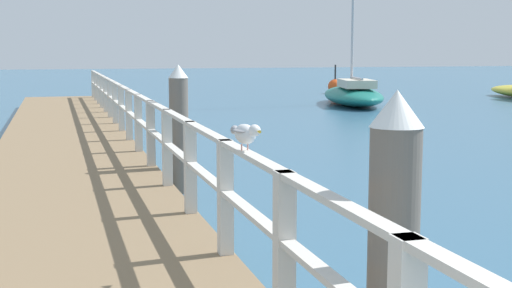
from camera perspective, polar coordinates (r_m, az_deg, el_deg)
The scene contains 7 objects.
pier_deck at distance 13.80m, azimuth -15.08°, elevation -0.62°, with size 2.50×27.15×0.38m, color #846B4C.
pier_railing at distance 13.78m, azimuth -10.31°, elevation 2.87°, with size 0.12×25.67×0.99m.
dock_piling_near at distance 3.95m, azimuth 11.07°, elevation -9.47°, with size 0.29×0.29×1.91m.
dock_piling_far at distance 10.40m, azimuth -6.28°, elevation 1.26°, with size 0.29×0.29×1.91m.
seagull_foreground at distance 5.24m, azimuth -0.85°, elevation 0.90°, with size 0.21×0.48×0.21m.
boat_0 at distance 27.19m, azimuth 7.90°, elevation 4.03°, with size 3.28×6.15×7.25m.
channel_buoy at distance 34.34m, azimuth 6.45°, elevation 4.69°, with size 0.70×0.70×1.40m.
Camera 1 is at (-0.19, -0.09, 2.12)m, focal length 49.18 mm.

